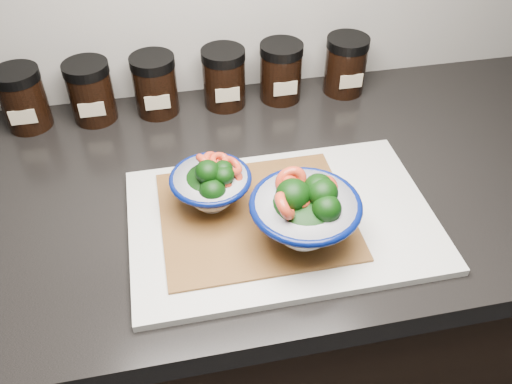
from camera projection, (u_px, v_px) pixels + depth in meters
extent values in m
cube|color=black|center=(218.00, 348.00, 1.19)|extent=(3.43, 0.58, 0.86)
cube|color=black|center=(205.00, 198.00, 0.88)|extent=(3.50, 0.60, 0.04)
cube|color=beige|center=(282.00, 220.00, 0.81)|extent=(0.45, 0.30, 0.01)
cube|color=brown|center=(256.00, 215.00, 0.81)|extent=(0.28, 0.24, 0.00)
cylinder|color=white|center=(212.00, 202.00, 0.82)|extent=(0.04, 0.04, 0.01)
ellipsoid|color=white|center=(212.00, 195.00, 0.81)|extent=(0.07, 0.07, 0.03)
torus|color=#040F49|center=(210.00, 179.00, 0.79)|extent=(0.12, 0.12, 0.01)
torus|color=#040F49|center=(211.00, 185.00, 0.79)|extent=(0.10, 0.10, 0.00)
ellipsoid|color=black|center=(211.00, 183.00, 0.79)|extent=(0.09, 0.09, 0.04)
ellipsoid|color=black|center=(208.00, 172.00, 0.76)|extent=(0.04, 0.04, 0.03)
cylinder|color=#477233|center=(208.00, 179.00, 0.77)|extent=(0.01, 0.01, 0.02)
ellipsoid|color=black|center=(223.00, 170.00, 0.77)|extent=(0.03, 0.03, 0.03)
cylinder|color=#477233|center=(223.00, 175.00, 0.78)|extent=(0.01, 0.01, 0.02)
ellipsoid|color=black|center=(223.00, 175.00, 0.77)|extent=(0.03, 0.03, 0.03)
cylinder|color=#477233|center=(224.00, 181.00, 0.77)|extent=(0.01, 0.01, 0.02)
ellipsoid|color=black|center=(213.00, 191.00, 0.76)|extent=(0.04, 0.04, 0.04)
cylinder|color=#477233|center=(213.00, 198.00, 0.77)|extent=(0.01, 0.01, 0.03)
torus|color=#D74C28|center=(220.00, 161.00, 0.79)|extent=(0.05, 0.05, 0.03)
torus|color=#D74C28|center=(232.00, 166.00, 0.78)|extent=(0.05, 0.05, 0.03)
torus|color=#D74C28|center=(205.00, 162.00, 0.78)|extent=(0.04, 0.04, 0.04)
torus|color=#D74C28|center=(232.00, 180.00, 0.77)|extent=(0.04, 0.04, 0.04)
torus|color=#D74C28|center=(212.00, 161.00, 0.79)|extent=(0.04, 0.05, 0.05)
cylinder|color=#CCBC8E|center=(226.00, 170.00, 0.79)|extent=(0.02, 0.02, 0.02)
cylinder|color=white|center=(303.00, 235.00, 0.76)|extent=(0.05, 0.05, 0.01)
ellipsoid|color=white|center=(304.00, 227.00, 0.75)|extent=(0.08, 0.08, 0.04)
torus|color=#040F49|center=(306.00, 205.00, 0.72)|extent=(0.15, 0.15, 0.01)
torus|color=#040F49|center=(305.00, 213.00, 0.74)|extent=(0.13, 0.13, 0.00)
ellipsoid|color=black|center=(305.00, 211.00, 0.73)|extent=(0.11, 0.11, 0.05)
ellipsoid|color=black|center=(293.00, 195.00, 0.71)|extent=(0.05, 0.05, 0.04)
cylinder|color=#477233|center=(292.00, 204.00, 0.72)|extent=(0.01, 0.01, 0.03)
ellipsoid|color=black|center=(327.00, 209.00, 0.70)|extent=(0.04, 0.04, 0.04)
cylinder|color=#477233|center=(326.00, 216.00, 0.71)|extent=(0.01, 0.01, 0.02)
ellipsoid|color=black|center=(322.00, 193.00, 0.71)|extent=(0.04, 0.04, 0.04)
cylinder|color=#477233|center=(322.00, 201.00, 0.72)|extent=(0.02, 0.01, 0.03)
ellipsoid|color=black|center=(318.00, 188.00, 0.72)|extent=(0.04, 0.04, 0.04)
cylinder|color=#477233|center=(318.00, 195.00, 0.73)|extent=(0.02, 0.01, 0.03)
torus|color=#D74C28|center=(285.00, 206.00, 0.69)|extent=(0.04, 0.06, 0.06)
torus|color=#D74C28|center=(325.00, 190.00, 0.74)|extent=(0.06, 0.06, 0.04)
torus|color=#D74C28|center=(291.00, 181.00, 0.74)|extent=(0.06, 0.04, 0.06)
torus|color=#D74C28|center=(296.00, 198.00, 0.72)|extent=(0.06, 0.06, 0.04)
torus|color=#D74C28|center=(295.00, 189.00, 0.73)|extent=(0.06, 0.06, 0.05)
cylinder|color=#CCBC8E|center=(319.00, 202.00, 0.71)|extent=(0.02, 0.02, 0.02)
cylinder|color=black|center=(24.00, 103.00, 0.97)|extent=(0.08, 0.08, 0.09)
cylinder|color=black|center=(15.00, 75.00, 0.93)|extent=(0.08, 0.08, 0.02)
cube|color=#C6B793|center=(23.00, 117.00, 0.94)|extent=(0.05, 0.00, 0.03)
cylinder|color=black|center=(92.00, 96.00, 0.99)|extent=(0.08, 0.08, 0.09)
cylinder|color=black|center=(85.00, 68.00, 0.95)|extent=(0.08, 0.08, 0.02)
cube|color=#C6B793|center=(92.00, 110.00, 0.96)|extent=(0.04, 0.00, 0.03)
cylinder|color=black|center=(156.00, 89.00, 1.00)|extent=(0.08, 0.08, 0.09)
cylinder|color=black|center=(152.00, 62.00, 0.97)|extent=(0.08, 0.08, 0.02)
cube|color=#C6B793|center=(158.00, 103.00, 0.98)|extent=(0.04, 0.00, 0.03)
cylinder|color=black|center=(224.00, 82.00, 1.02)|extent=(0.08, 0.08, 0.09)
cylinder|color=black|center=(223.00, 55.00, 0.99)|extent=(0.08, 0.08, 0.02)
cube|color=#C6B793|center=(228.00, 95.00, 1.00)|extent=(0.05, 0.00, 0.03)
cylinder|color=black|center=(281.00, 76.00, 1.04)|extent=(0.08, 0.08, 0.09)
cylinder|color=black|center=(282.00, 49.00, 1.00)|extent=(0.08, 0.08, 0.02)
cube|color=#C6B793|center=(285.00, 89.00, 1.01)|extent=(0.04, 0.00, 0.03)
cylinder|color=black|center=(345.00, 69.00, 1.06)|extent=(0.08, 0.08, 0.09)
cylinder|color=black|center=(348.00, 42.00, 1.02)|extent=(0.08, 0.08, 0.02)
cube|color=#C6B793|center=(351.00, 81.00, 1.03)|extent=(0.05, 0.00, 0.03)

